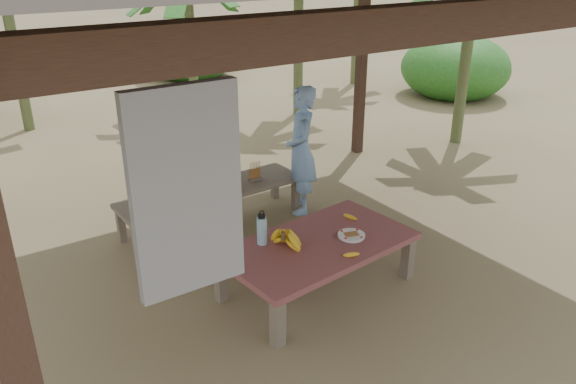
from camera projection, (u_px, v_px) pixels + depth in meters
ground at (295, 263)px, 5.85m from camera, size 80.00×80.00×0.00m
work_table at (318, 248)px, 5.25m from camera, size 1.89×1.17×0.50m
bench at (212, 194)px, 6.50m from camera, size 2.22×0.67×0.45m
ripe_banana_bunch at (283, 240)px, 5.07m from camera, size 0.39×0.37×0.19m
plate at (351, 236)px, 5.30m from camera, size 0.26×0.26×0.04m
loose_banana_front at (351, 255)px, 4.96m from camera, size 0.18×0.05×0.04m
loose_banana_side at (350, 217)px, 5.66m from camera, size 0.12×0.16×0.04m
water_flask at (262, 230)px, 5.14m from camera, size 0.09×0.09×0.34m
green_banana_stalk at (191, 181)px, 6.28m from camera, size 0.30×0.30×0.33m
cooking_pot at (225, 178)px, 6.56m from camera, size 0.21×0.21×0.18m
skewer_rack at (255, 171)px, 6.69m from camera, size 0.18×0.09×0.24m
woman at (301, 151)px, 6.72m from camera, size 0.60×0.68×1.56m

